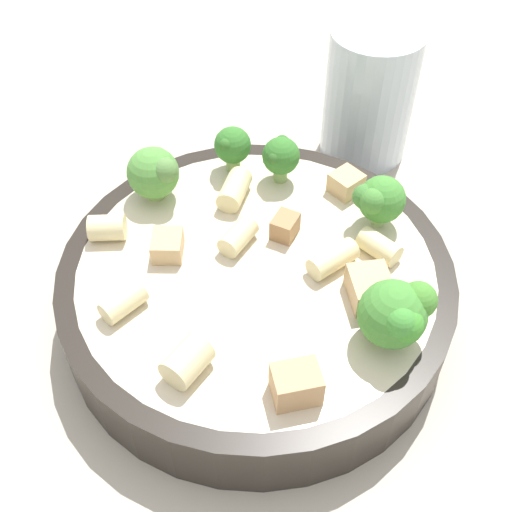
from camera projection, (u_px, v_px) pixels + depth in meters
The scene contains 20 objects.
ground_plane at pixel (256, 311), 0.40m from camera, with size 2.00×2.00×0.00m, color #BCB29E.
pasta_bowl at pixel (256, 287), 0.38m from camera, with size 0.23×0.23×0.04m.
broccoli_floret_0 at pixel (232, 146), 0.41m from camera, with size 0.02×0.02×0.03m.
broccoli_floret_1 at pixel (397, 314), 0.32m from camera, with size 0.04×0.04×0.04m.
broccoli_floret_2 at pixel (155, 172), 0.39m from camera, with size 0.03×0.03×0.04m.
broccoli_floret_3 at pixel (379, 200), 0.38m from camera, with size 0.03×0.03×0.03m.
broccoli_floret_4 at pixel (281, 156), 0.40m from camera, with size 0.02×0.02×0.03m.
rigatoni_0 at pixel (333, 259), 0.36m from camera, with size 0.01×0.01×0.03m, color beige.
rigatoni_1 at pixel (187, 361), 0.31m from camera, with size 0.02×0.02×0.02m, color beige.
rigatoni_2 at pixel (379, 247), 0.37m from camera, with size 0.01×0.01×0.02m, color beige.
rigatoni_3 at pixel (123, 302), 0.34m from camera, with size 0.01×0.01×0.02m, color beige.
rigatoni_4 at pixel (238, 237), 0.37m from camera, with size 0.01×0.01×0.02m, color beige.
rigatoni_5 at pixel (236, 190), 0.40m from camera, with size 0.02×0.02×0.03m, color beige.
rigatoni_6 at pixel (107, 228), 0.38m from camera, with size 0.02×0.02×0.02m, color beige.
chicken_chunk_0 at pixel (346, 183), 0.41m from camera, with size 0.02×0.02×0.01m, color tan.
chicken_chunk_1 at pixel (167, 246), 0.37m from camera, with size 0.02×0.02×0.01m, color tan.
chicken_chunk_2 at pixel (370, 288), 0.35m from camera, with size 0.03×0.02×0.02m, color tan.
chicken_chunk_3 at pixel (288, 386), 0.30m from camera, with size 0.02×0.02×0.02m, color tan.
chicken_chunk_4 at pixel (285, 226), 0.38m from camera, with size 0.02×0.01×0.01m, color #A87A4C.
drinking_glass at pixel (368, 102), 0.47m from camera, with size 0.07×0.07×0.10m.
Camera 1 is at (-0.24, 0.05, 0.32)m, focal length 45.00 mm.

